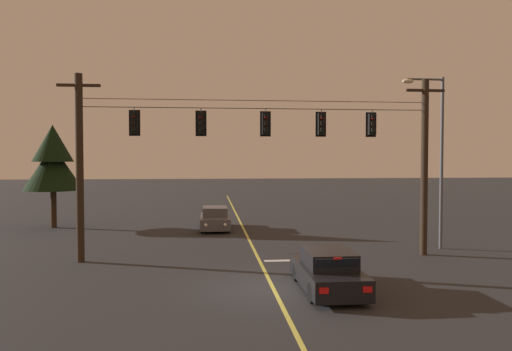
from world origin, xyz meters
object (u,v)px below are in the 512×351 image
(car_oncoming_lead, at_px, (215,219))
(traffic_light_rightmost, at_px, (372,124))
(traffic_light_centre, at_px, (266,123))
(tree_verge_near, at_px, (53,161))
(traffic_light_left_inner, at_px, (201,123))
(street_lamp_corner, at_px, (436,147))
(car_waiting_near_lane, at_px, (328,271))
(traffic_light_leftmost, at_px, (134,123))
(traffic_light_right_inner, at_px, (322,124))

(car_oncoming_lead, bearing_deg, traffic_light_rightmost, -52.27)
(traffic_light_centre, bearing_deg, tree_verge_near, 139.39)
(traffic_light_left_inner, xyz_separation_m, car_oncoming_lead, (0.71, 8.99, -5.33))
(car_oncoming_lead, bearing_deg, street_lamp_corner, -35.54)
(traffic_light_centre, xyz_separation_m, car_waiting_near_lane, (1.44, -5.37, -5.33))
(traffic_light_leftmost, bearing_deg, traffic_light_right_inner, 0.00)
(traffic_light_leftmost, bearing_deg, traffic_light_left_inner, 0.00)
(traffic_light_leftmost, bearing_deg, tree_verge_near, 122.27)
(traffic_light_left_inner, height_order, traffic_light_right_inner, same)
(traffic_light_leftmost, bearing_deg, car_oncoming_lead, 68.38)
(street_lamp_corner, bearing_deg, traffic_light_rightmost, -159.58)
(tree_verge_near, bearing_deg, street_lamp_corner, -23.88)
(traffic_light_leftmost, relative_size, car_waiting_near_lane, 0.28)
(traffic_light_left_inner, height_order, car_oncoming_lead, traffic_light_left_inner)
(traffic_light_centre, xyz_separation_m, tree_verge_near, (-12.42, 10.65, -1.68))
(traffic_light_left_inner, height_order, car_waiting_near_lane, traffic_light_left_inner)
(traffic_light_left_inner, relative_size, street_lamp_corner, 0.15)
(traffic_light_centre, distance_m, car_waiting_near_lane, 7.70)
(traffic_light_rightmost, xyz_separation_m, car_oncoming_lead, (-6.96, 8.99, -5.33))
(traffic_light_left_inner, xyz_separation_m, tree_verge_near, (-9.58, 10.65, -1.68))
(traffic_light_leftmost, xyz_separation_m, traffic_light_left_inner, (2.85, 0.00, 0.00))
(traffic_light_right_inner, bearing_deg, traffic_light_leftmost, 180.00)
(car_waiting_near_lane, height_order, car_oncoming_lead, same)
(traffic_light_left_inner, distance_m, traffic_light_right_inner, 5.35)
(traffic_light_leftmost, relative_size, traffic_light_left_inner, 1.00)
(traffic_light_rightmost, distance_m, tree_verge_near, 20.34)
(traffic_light_right_inner, relative_size, traffic_light_rightmost, 1.00)
(street_lamp_corner, distance_m, tree_verge_near, 22.92)
(traffic_light_leftmost, height_order, street_lamp_corner, street_lamp_corner)
(traffic_light_rightmost, distance_m, car_waiting_near_lane, 8.29)
(traffic_light_left_inner, bearing_deg, street_lamp_corner, 6.91)
(street_lamp_corner, bearing_deg, car_waiting_near_lane, -136.41)
(traffic_light_leftmost, relative_size, street_lamp_corner, 0.15)
(car_waiting_near_lane, xyz_separation_m, car_oncoming_lead, (-3.57, 14.36, -0.00))
(traffic_light_right_inner, distance_m, traffic_light_rightmost, 2.32)
(tree_verge_near, bearing_deg, car_oncoming_lead, -9.16)
(traffic_light_leftmost, distance_m, car_oncoming_lead, 11.04)
(traffic_light_rightmost, height_order, tree_verge_near, traffic_light_rightmost)
(traffic_light_centre, height_order, car_oncoming_lead, traffic_light_centre)
(traffic_light_centre, xyz_separation_m, street_lamp_corner, (8.53, 1.38, -0.96))
(traffic_light_leftmost, distance_m, traffic_light_left_inner, 2.85)
(traffic_light_leftmost, bearing_deg, car_waiting_near_lane, -36.97)
(traffic_light_rightmost, bearing_deg, traffic_light_right_inner, 180.00)
(street_lamp_corner, bearing_deg, traffic_light_left_inner, -173.09)
(traffic_light_right_inner, bearing_deg, traffic_light_rightmost, 0.00)
(tree_verge_near, bearing_deg, car_waiting_near_lane, -49.14)
(car_oncoming_lead, bearing_deg, car_waiting_near_lane, -76.04)
(traffic_light_leftmost, height_order, traffic_light_right_inner, same)
(tree_verge_near, bearing_deg, traffic_light_left_inner, -48.04)
(traffic_light_right_inner, relative_size, car_oncoming_lead, 0.28)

